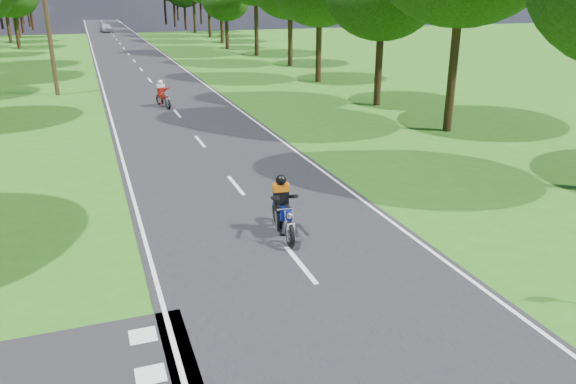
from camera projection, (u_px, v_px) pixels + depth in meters
name	position (u px, v px, depth m)	size (l,w,h in m)	color
ground	(336.00, 308.00, 11.41)	(160.00, 160.00, 0.00)	#2D5C15
main_road	(129.00, 54.00, 55.67)	(7.00, 140.00, 0.02)	black
road_markings	(129.00, 56.00, 53.97)	(7.40, 140.00, 0.01)	silver
telegraph_pole	(48.00, 26.00, 32.91)	(1.20, 0.26, 8.00)	#382616
rider_near_blue	(283.00, 206.00, 14.53)	(0.64, 1.91, 1.59)	navy
rider_far_red	(163.00, 94.00, 30.48)	(0.58, 1.75, 1.46)	#A71E0C
distant_car	(106.00, 28.00, 83.56)	(1.59, 3.94, 1.34)	silver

